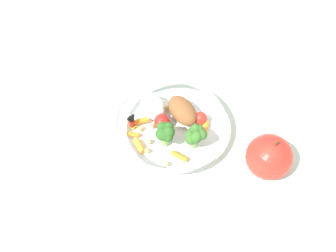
{
  "coord_description": "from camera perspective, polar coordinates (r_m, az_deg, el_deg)",
  "views": [
    {
      "loc": [
        -0.33,
        -0.03,
        0.56
      ],
      "look_at": [
        0.02,
        0.0,
        0.02
      ],
      "focal_mm": 35.34,
      "sensor_mm": 36.0,
      "label": 1
    }
  ],
  "objects": [
    {
      "name": "ground_plane",
      "position": [
        0.65,
        0.16,
        -2.49
      ],
      "size": [
        2.4,
        2.4,
        0.0
      ],
      "primitive_type": "plane",
      "color": "silver"
    },
    {
      "name": "food_container",
      "position": [
        0.64,
        -0.06,
        0.76
      ],
      "size": [
        0.22,
        0.22,
        0.06
      ],
      "color": "white",
      "rests_on": "ground_plane"
    },
    {
      "name": "loose_apple",
      "position": [
        0.61,
        17.01,
        -5.12
      ],
      "size": [
        0.08,
        0.08,
        0.09
      ],
      "color": "red",
      "rests_on": "ground_plane"
    }
  ]
}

